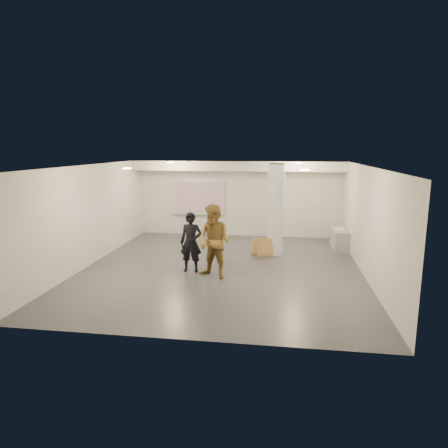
% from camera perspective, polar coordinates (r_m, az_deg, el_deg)
% --- Properties ---
extents(floor, '(8.00, 9.00, 0.01)m').
position_cam_1_polar(floor, '(11.83, -0.28, -6.32)').
color(floor, '#36393E').
rests_on(floor, ground).
extents(ceiling, '(8.00, 9.00, 0.01)m').
position_cam_1_polar(ceiling, '(11.30, -0.30, 8.36)').
color(ceiling, silver).
rests_on(ceiling, floor).
extents(wall_back, '(8.00, 0.01, 3.00)m').
position_cam_1_polar(wall_back, '(15.88, 2.14, 3.67)').
color(wall_back, silver).
rests_on(wall_back, floor).
extents(wall_front, '(8.00, 0.01, 3.00)m').
position_cam_1_polar(wall_front, '(7.16, -5.69, -5.41)').
color(wall_front, silver).
rests_on(wall_front, floor).
extents(wall_left, '(0.01, 9.00, 3.00)m').
position_cam_1_polar(wall_left, '(12.69, -18.45, 1.26)').
color(wall_left, silver).
rests_on(wall_left, floor).
extents(wall_right, '(0.01, 9.00, 3.00)m').
position_cam_1_polar(wall_right, '(11.58, 19.69, 0.30)').
color(wall_right, silver).
rests_on(wall_right, floor).
extents(soffit_band, '(8.00, 1.10, 0.36)m').
position_cam_1_polar(soffit_band, '(15.23, 1.95, 8.34)').
color(soffit_band, silver).
rests_on(soffit_band, ceiling).
extents(downlight_nw, '(0.22, 0.22, 0.02)m').
position_cam_1_polar(downlight_nw, '(14.22, -7.66, 8.71)').
color(downlight_nw, '#E6DD7F').
rests_on(downlight_nw, ceiling).
extents(downlight_ne, '(0.22, 0.22, 0.02)m').
position_cam_1_polar(downlight_ne, '(13.69, 10.56, 8.54)').
color(downlight_ne, '#E6DD7F').
rests_on(downlight_ne, ceiling).
extents(downlight_sw, '(0.22, 0.22, 0.02)m').
position_cam_1_polar(downlight_sw, '(10.43, -13.72, 7.72)').
color(downlight_sw, '#E6DD7F').
rests_on(downlight_sw, ceiling).
extents(downlight_se, '(0.22, 0.22, 0.02)m').
position_cam_1_polar(downlight_se, '(9.69, 11.42, 7.60)').
color(downlight_se, '#E6DD7F').
rests_on(downlight_se, ceiling).
extents(column, '(0.52, 0.52, 3.00)m').
position_cam_1_polar(column, '(13.12, 7.39, 2.04)').
color(column, silver).
rests_on(column, floor).
extents(projection_screen, '(2.10, 0.13, 1.42)m').
position_cam_1_polar(projection_screen, '(16.08, -3.57, 3.84)').
color(projection_screen, silver).
rests_on(projection_screen, wall_back).
extents(credenza, '(0.55, 1.21, 0.69)m').
position_cam_1_polar(credenza, '(14.49, 16.17, -2.11)').
color(credenza, gray).
rests_on(credenza, floor).
extents(papers_stack, '(0.30, 0.37, 0.02)m').
position_cam_1_polar(papers_stack, '(14.46, 16.20, -0.70)').
color(papers_stack, silver).
rests_on(papers_stack, credenza).
extents(postit_pad, '(0.20, 0.26, 0.03)m').
position_cam_1_polar(postit_pad, '(14.67, 16.34, -0.53)').
color(postit_pad, yellow).
rests_on(postit_pad, credenza).
extents(cardboard_back, '(0.54, 0.27, 0.58)m').
position_cam_1_polar(cardboard_back, '(13.06, 5.86, -3.39)').
color(cardboard_back, '#A0793F').
rests_on(cardboard_back, floor).
extents(cardboard_front, '(0.54, 0.30, 0.56)m').
position_cam_1_polar(cardboard_front, '(13.30, 5.04, -3.16)').
color(cardboard_front, '#A0793F').
rests_on(cardboard_front, floor).
extents(woman, '(0.63, 0.42, 1.71)m').
position_cam_1_polar(woman, '(11.36, -4.74, -2.62)').
color(woman, black).
rests_on(woman, floor).
extents(man, '(1.20, 1.10, 2.01)m').
position_cam_1_polar(man, '(10.75, -1.39, -2.53)').
color(man, olive).
rests_on(man, floor).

